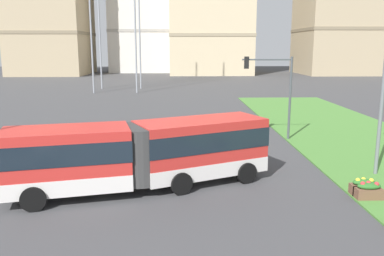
% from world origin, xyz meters
% --- Properties ---
extents(articulated_bus, '(11.86, 6.18, 3.00)m').
position_xyz_m(articulated_bus, '(-2.09, 12.48, 1.65)').
color(articulated_bus, red).
rests_on(articulated_bus, ground).
extents(car_grey_wagon, '(4.45, 2.12, 1.58)m').
position_xyz_m(car_grey_wagon, '(-6.04, 18.10, 0.75)').
color(car_grey_wagon, slate).
rests_on(car_grey_wagon, ground).
extents(flower_planter_3, '(1.10, 0.56, 0.74)m').
position_xyz_m(flower_planter_3, '(7.52, 10.72, 0.43)').
color(flower_planter_3, brown).
rests_on(flower_planter_3, grass_median).
extents(flower_planter_4, '(1.10, 0.56, 0.74)m').
position_xyz_m(flower_planter_4, '(7.52, 11.19, 0.43)').
color(flower_planter_4, brown).
rests_on(flower_planter_4, grass_median).
extents(traffic_light_far_right, '(3.42, 0.28, 5.71)m').
position_xyz_m(traffic_light_far_right, '(6.01, 22.00, 3.92)').
color(traffic_light_far_right, '#474C51').
rests_on(traffic_light_far_right, ground).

